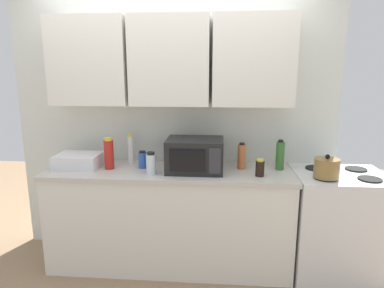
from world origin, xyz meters
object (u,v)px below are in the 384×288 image
bottle_red_sauce (109,154)px  bottle_spice_jar (242,156)px  bottle_white_jar (131,150)px  stove_range (337,224)px  bottle_blue_cleaner (143,160)px  bottle_green_oil (280,155)px  kettle (327,168)px  bottle_soy_dark (260,168)px  microwave (195,155)px  dish_rack (79,161)px  bottle_clear_tall (151,164)px

bottle_red_sauce → bottle_spice_jar: 1.16m
bottle_white_jar → bottle_spice_jar: bearing=-5.0°
stove_range → bottle_white_jar: bottle_white_jar is taller
bottle_red_sauce → bottle_blue_cleaner: 0.30m
bottle_spice_jar → bottle_blue_cleaner: size_ratio=1.50×
stove_range → bottle_green_oil: bottle_green_oil is taller
kettle → bottle_red_sauce: bearing=175.7°
bottle_green_oil → bottle_red_sauce: size_ratio=0.95×
kettle → bottle_soy_dark: bearing=176.5°
stove_range → bottle_green_oil: bearing=168.8°
bottle_soy_dark → bottle_white_jar: bottle_white_jar is taller
bottle_red_sauce → bottle_spice_jar: bearing=4.8°
bottle_green_oil → bottle_spice_jar: (-0.33, -0.00, -0.01)m
microwave → dish_rack: size_ratio=1.26×
bottle_soy_dark → bottle_spice_jar: size_ratio=0.61×
bottle_red_sauce → bottle_clear_tall: size_ratio=1.47×
microwave → bottle_soy_dark: 0.56m
stove_range → bottle_blue_cleaner: bottle_blue_cleaner is taller
bottle_green_oil → bottle_blue_cleaner: (-1.20, -0.05, -0.05)m
dish_rack → bottle_green_oil: 1.78m
bottle_red_sauce → bottle_blue_cleaner: bottle_red_sauce is taller
stove_range → bottle_blue_cleaner: bearing=178.5°
bottle_white_jar → bottle_blue_cleaner: bearing=-44.9°
dish_rack → bottle_soy_dark: size_ratio=2.65×
bottle_red_sauce → bottle_clear_tall: (0.40, -0.13, -0.04)m
bottle_clear_tall → bottle_blue_cleaner: bottle_clear_tall is taller
bottle_soy_dark → bottle_clear_tall: 0.90m
dish_rack → bottle_soy_dark: (1.58, -0.13, 0.01)m
dish_rack → bottle_blue_cleaner: bottle_blue_cleaner is taller
bottle_white_jar → bottle_blue_cleaner: 0.21m
kettle → bottle_green_oil: bottle_green_oil is taller
bottle_soy_dark → bottle_white_jar: (-1.15, 0.29, 0.07)m
dish_rack → bottle_blue_cleaner: (0.57, 0.02, 0.01)m
bottle_green_oil → bottle_white_jar: size_ratio=0.94×
bottle_soy_dark → bottle_red_sauce: size_ratio=0.51×
bottle_white_jar → bottle_green_oil: bearing=-3.6°
bottle_white_jar → bottle_clear_tall: bottle_white_jar is taller
bottle_clear_tall → bottle_soy_dark: bearing=1.3°
bottle_spice_jar → bottle_red_sauce: bearing=-175.2°
stove_range → bottle_green_oil: size_ratio=3.45×
kettle → bottle_white_jar: (-1.67, 0.32, 0.04)m
microwave → bottle_spice_jar: size_ratio=2.06×
bottle_soy_dark → stove_range: bearing=9.0°
bottle_spice_jar → bottle_green_oil: bearing=0.6°
stove_range → bottle_spice_jar: 1.00m
kettle → bottle_spice_jar: (-0.66, 0.23, 0.02)m
dish_rack → bottle_soy_dark: bottle_soy_dark is taller
microwave → bottle_clear_tall: 0.38m
bottle_soy_dark → kettle: bearing=-3.5°
bottle_soy_dark → bottle_green_oil: size_ratio=0.54×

